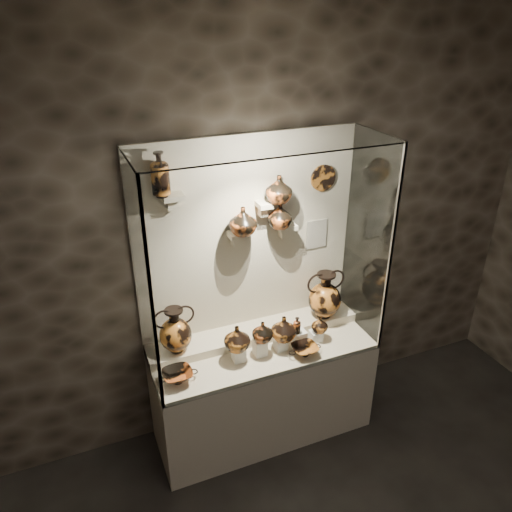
{
  "coord_description": "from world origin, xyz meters",
  "views": [
    {
      "loc": [
        -1.22,
        -0.63,
        3.18
      ],
      "look_at": [
        -0.05,
        2.21,
        1.62
      ],
      "focal_mm": 35.0,
      "sensor_mm": 36.0,
      "label": 1
    }
  ],
  "objects": [
    {
      "name": "ovoid_vase_c",
      "position": [
        0.21,
        2.38,
        1.81
      ],
      "size": [
        0.19,
        0.19,
        0.19
      ],
      "primitive_type": "imported",
      "rotation": [
        0.0,
        0.0,
        0.08
      ],
      "color": "#AE4E1E",
      "rests_on": "bracket_cc"
    },
    {
      "name": "wall_back",
      "position": [
        0.0,
        2.5,
        1.6
      ],
      "size": [
        5.0,
        0.02,
        3.2
      ],
      "primitive_type": "cube",
      "color": "#2C241B",
      "rests_on": "ground"
    },
    {
      "name": "front_tier",
      "position": [
        0.0,
        2.18,
        0.82
      ],
      "size": [
        1.68,
        0.58,
        0.03
      ],
      "primitive_type": "cube",
      "color": "beige",
      "rests_on": "plinth"
    },
    {
      "name": "bracket_cc",
      "position": [
        0.28,
        2.42,
        1.7
      ],
      "size": [
        0.14,
        0.12,
        0.04
      ],
      "primitive_type": "cube",
      "color": "#C0B39B",
      "rests_on": "back_panel"
    },
    {
      "name": "pedestal_d",
      "position": [
        0.28,
        2.13,
        0.89
      ],
      "size": [
        0.09,
        0.09,
        0.12
      ],
      "primitive_type": "cube",
      "color": "silver",
      "rests_on": "front_tier"
    },
    {
      "name": "pedestal_b",
      "position": [
        -0.05,
        2.13,
        0.9
      ],
      "size": [
        0.09,
        0.09,
        0.13
      ],
      "primitive_type": "cube",
      "color": "silver",
      "rests_on": "front_tier"
    },
    {
      "name": "pedestal_a",
      "position": [
        -0.22,
        2.13,
        0.88
      ],
      "size": [
        0.09,
        0.09,
        0.1
      ],
      "primitive_type": "cube",
      "color": "silver",
      "rests_on": "front_tier"
    },
    {
      "name": "ovoid_vase_b",
      "position": [
        0.19,
        2.37,
        2.02
      ],
      "size": [
        0.25,
        0.25,
        0.2
      ],
      "primitive_type": "imported",
      "rotation": [
        0.0,
        0.0,
        -0.37
      ],
      "color": "#AE4E1E",
      "rests_on": "bracket_cb"
    },
    {
      "name": "jug_e",
      "position": [
        0.44,
        2.11,
        0.98
      ],
      "size": [
        0.16,
        0.16,
        0.13
      ],
      "primitive_type": "imported",
      "rotation": [
        0.0,
        0.0,
        0.35
      ],
      "color": "#C67026",
      "rests_on": "pedestal_e"
    },
    {
      "name": "amphora_left",
      "position": [
        -0.63,
        2.33,
        1.08
      ],
      "size": [
        0.36,
        0.36,
        0.35
      ],
      "primitive_type": null,
      "rotation": [
        0.0,
        0.0,
        -0.33
      ],
      "color": "#C67026",
      "rests_on": "rear_tier"
    },
    {
      "name": "lekythos_tall",
      "position": [
        -0.62,
        2.41,
        2.23
      ],
      "size": [
        0.16,
        0.16,
        0.32
      ],
      "primitive_type": null,
      "rotation": [
        0.0,
        0.0,
        0.31
      ],
      "color": "#C67026",
      "rests_on": "bracket_ul"
    },
    {
      "name": "pedestal_e",
      "position": [
        0.42,
        2.13,
        0.87
      ],
      "size": [
        0.09,
        0.09,
        0.08
      ],
      "primitive_type": "cube",
      "color": "silver",
      "rests_on": "front_tier"
    },
    {
      "name": "plinth",
      "position": [
        0.0,
        2.18,
        0.4
      ],
      "size": [
        1.7,
        0.6,
        0.8
      ],
      "primitive_type": "cube",
      "color": "#C0B39B",
      "rests_on": "floor"
    },
    {
      "name": "info_placard",
      "position": [
        0.57,
        2.47,
        1.57
      ],
      "size": [
        0.18,
        0.01,
        0.24
      ],
      "primitive_type": "cube",
      "color": "beige",
      "rests_on": "back_panel"
    },
    {
      "name": "jug_c",
      "position": [
        0.14,
        2.12,
        1.02
      ],
      "size": [
        0.25,
        0.25,
        0.2
      ],
      "primitive_type": "imported",
      "rotation": [
        0.0,
        0.0,
        -0.4
      ],
      "color": "#C67026",
      "rests_on": "pedestal_c"
    },
    {
      "name": "kylix_right",
      "position": [
        0.25,
        2.0,
        0.88
      ],
      "size": [
        0.27,
        0.24,
        0.1
      ],
      "primitive_type": null,
      "rotation": [
        0.0,
        0.0,
        -0.13
      ],
      "color": "#C67026",
      "rests_on": "front_tier"
    },
    {
      "name": "bracket_ul",
      "position": [
        -0.55,
        2.42,
        2.05
      ],
      "size": [
        0.14,
        0.12,
        0.04
      ],
      "primitive_type": "cube",
      "color": "#C0B39B",
      "rests_on": "back_panel"
    },
    {
      "name": "amphora_right",
      "position": [
        0.59,
        2.31,
        1.1
      ],
      "size": [
        0.41,
        0.41,
        0.39
      ],
      "primitive_type": null,
      "rotation": [
        0.0,
        0.0,
        -0.4
      ],
      "color": "#C67026",
      "rests_on": "rear_tier"
    },
    {
      "name": "bracket_ca",
      "position": [
        -0.1,
        2.42,
        1.7
      ],
      "size": [
        0.14,
        0.12,
        0.04
      ],
      "primitive_type": "cube",
      "color": "#C0B39B",
      "rests_on": "back_panel"
    },
    {
      "name": "jug_a",
      "position": [
        -0.23,
        2.12,
        1.03
      ],
      "size": [
        0.23,
        0.23,
        0.2
      ],
      "primitive_type": "imported",
      "rotation": [
        0.0,
        0.0,
        0.21
      ],
      "color": "#C67026",
      "rests_on": "pedestal_a"
    },
    {
      "name": "jug_b",
      "position": [
        -0.04,
        2.11,
        1.04
      ],
      "size": [
        0.16,
        0.16,
        0.16
      ],
      "primitive_type": "imported",
      "rotation": [
        0.0,
        0.0,
        -0.06
      ],
      "color": "#AE4E1E",
      "rests_on": "pedestal_b"
    },
    {
      "name": "wall_plate",
      "position": [
        0.6,
        2.47,
        2.02
      ],
      "size": [
        0.2,
        0.02,
        0.2
      ],
      "primitive_type": "cylinder",
      "rotation": [
        1.57,
        0.0,
        0.0
      ],
      "color": "#95551D",
      "rests_on": "back_panel"
    },
    {
      "name": "bracket_cb",
      "position": [
        0.1,
        2.42,
        1.9
      ],
      "size": [
        0.1,
        0.12,
        0.04
      ],
      "primitive_type": "cube",
      "color": "#C0B39B",
      "rests_on": "back_panel"
    },
    {
      "name": "pedestal_c",
      "position": [
        0.12,
        2.13,
        0.88
      ],
      "size": [
        0.09,
        0.09,
        0.09
      ],
      "primitive_type": "cube",
      "color": "silver",
      "rests_on": "front_tier"
    },
    {
      "name": "glass_top",
      "position": [
        0.0,
        2.18,
        2.4
      ],
      "size": [
        1.7,
        0.6,
        0.01
      ],
      "primitive_type": "cube",
      "color": "white",
      "rests_on": "back_panel"
    },
    {
      "name": "kylix_left",
      "position": [
        -0.69,
        2.07,
        0.88
      ],
      "size": [
        0.33,
        0.31,
        0.11
      ],
      "primitive_type": null,
      "rotation": [
        0.0,
        0.0,
        -0.35
      ],
      "color": "#AE4E1E",
      "rests_on": "front_tier"
    },
    {
      "name": "rear_tier",
      "position": [
        0.0,
        2.35,
        0.85
      ],
      "size": [
        1.7,
        0.25,
        0.1
      ],
      "primitive_type": "cube",
      "color": "beige",
      "rests_on": "plinth"
    },
    {
      "name": "lekythos_small",
      "position": [
        0.25,
        2.12,
        1.03
      ],
      "size": [
        0.09,
        0.09,
        0.16
      ],
      "primitive_type": null,
      "rotation": [
        0.0,
        0.0,
        0.41
      ],
      "color": "#AE4E1E",
      "rests_on": "pedestal_d"
    },
    {
      "name": "ovoid_vase_a",
      "position": [
        -0.08,
        2.37,
        1.82
      ],
      "size": [
        0.26,
        0.26,
        0.21
      ],
      "primitive_type": "imported",
      "rotation": [
        0.0,
        0.0,
        -0.39
      ],
      "color": "#AE4E1E",
      "rests_on": "bracket_ca"
    },
    {
      "name": "glass_right",
      "position": [
        0.85,
        2.18,
        1.6
      ],
      "size": [
        0.01,
        0.6,
        1.6
      ],
      "primitive_type": "cube",
      "color": "white",
      "rests_on": "plinth"
    },
    {
      "name": "glass_front",
      "position": [
        0.0,
        1.88,
        1.6
      ],
      "size": [
        1.7,
        0.01,
        1.6
      ],
      "primitive_type": "cube",
      "color": "white",
      "rests_on": "plinth"
    },
    {
      "name": "back_panel",
      "position": [
        0.0,
        2.5,
        1.6
      ],
      "size": [
        1.7,
        0.03,
        1.6
      ],
      "primitive_type": "cube",
      "color": "#C0B39B",
      "rests_on": "plinth"
    },
    {
      "name": "frame_post_right",
      "position": [
        0.84,
        1.89,
        1.6
      ],
      "size": [
        0.02,
        0.02,
        1.6
      ],
      "primitive_type": "cube",
      "color": "gray",
      "rests_on": "plinth"
    },
    {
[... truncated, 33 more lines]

